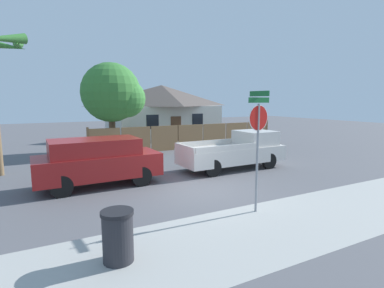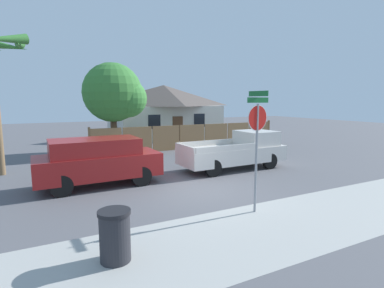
{
  "view_description": "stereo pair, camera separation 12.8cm",
  "coord_description": "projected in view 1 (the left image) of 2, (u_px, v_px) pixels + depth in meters",
  "views": [
    {
      "loc": [
        -5.21,
        -9.17,
        3.26
      ],
      "look_at": [
        0.11,
        0.94,
        1.6
      ],
      "focal_mm": 28.0,
      "sensor_mm": 36.0,
      "label": 1
    },
    {
      "loc": [
        -5.09,
        -9.23,
        3.26
      ],
      "look_at": [
        0.11,
        0.94,
        1.6
      ],
      "focal_mm": 28.0,
      "sensor_mm": 36.0,
      "label": 2
    }
  ],
  "objects": [
    {
      "name": "trash_bin",
      "position": [
        118.0,
        236.0,
        6.06
      ],
      "size": [
        0.67,
        0.67,
        1.08
      ],
      "color": "#28282D",
      "rests_on": "ground"
    },
    {
      "name": "stop_sign",
      "position": [
        258.0,
        131.0,
        8.54
      ],
      "size": [
        0.8,
        0.72,
        3.53
      ],
      "rotation": [
        0.0,
        0.0,
        0.11
      ],
      "color": "gray",
      "rests_on": "ground"
    },
    {
      "name": "orange_pickup",
      "position": [
        236.0,
        151.0,
        14.43
      ],
      "size": [
        5.21,
        1.99,
        1.78
      ],
      "rotation": [
        0.0,
        0.0,
        0.02
      ],
      "color": "silver",
      "rests_on": "ground"
    },
    {
      "name": "wooden_fence",
      "position": [
        191.0,
        137.0,
        20.43
      ],
      "size": [
        13.55,
        0.12,
        1.74
      ],
      "color": "#997047",
      "rests_on": "ground"
    },
    {
      "name": "ground_plane",
      "position": [
        201.0,
        191.0,
        10.9
      ],
      "size": [
        80.0,
        80.0,
        0.0
      ],
      "primitive_type": "plane",
      "color": "#56565B"
    },
    {
      "name": "house",
      "position": [
        162.0,
        110.0,
        26.63
      ],
      "size": [
        9.57,
        6.37,
        4.61
      ],
      "color": "beige",
      "rests_on": "ground"
    },
    {
      "name": "sidewalk_strip",
      "position": [
        270.0,
        227.0,
        7.75
      ],
      "size": [
        36.0,
        3.2,
        0.01
      ],
      "color": "#A3A39E",
      "rests_on": "ground"
    },
    {
      "name": "oak_tree",
      "position": [
        114.0,
        94.0,
        18.59
      ],
      "size": [
        3.86,
        3.68,
        5.6
      ],
      "color": "brown",
      "rests_on": "ground"
    },
    {
      "name": "red_suv",
      "position": [
        98.0,
        160.0,
        11.42
      ],
      "size": [
        4.61,
        1.98,
        1.83
      ],
      "rotation": [
        0.0,
        0.0,
        0.02
      ],
      "color": "maroon",
      "rests_on": "ground"
    }
  ]
}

